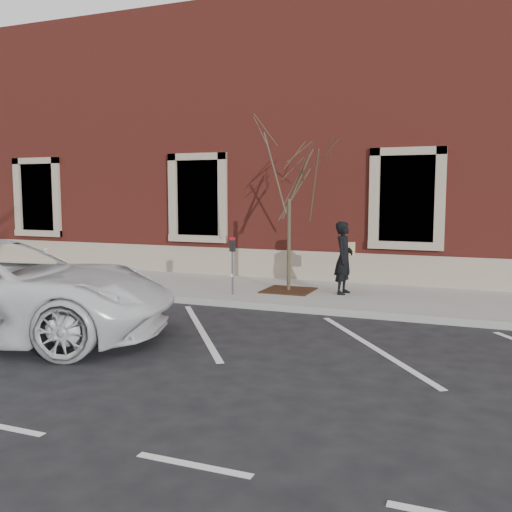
% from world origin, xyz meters
% --- Properties ---
extents(ground, '(120.00, 120.00, 0.00)m').
position_xyz_m(ground, '(0.00, 0.00, 0.00)').
color(ground, '#28282B').
rests_on(ground, ground).
extents(sidewalk_near, '(40.00, 3.50, 0.15)m').
position_xyz_m(sidewalk_near, '(0.00, 1.75, 0.07)').
color(sidewalk_near, '#999690').
rests_on(sidewalk_near, ground).
extents(curb_near, '(40.00, 0.12, 0.15)m').
position_xyz_m(curb_near, '(0.00, -0.05, 0.07)').
color(curb_near, '#9E9E99').
rests_on(curb_near, ground).
extents(parking_stripes, '(28.00, 4.40, 0.01)m').
position_xyz_m(parking_stripes, '(0.00, -2.20, 0.00)').
color(parking_stripes, silver).
rests_on(parking_stripes, ground).
extents(building_civic, '(40.00, 8.62, 8.00)m').
position_xyz_m(building_civic, '(0.00, 7.74, 4.00)').
color(building_civic, maroon).
rests_on(building_civic, ground).
extents(man, '(0.47, 0.67, 1.73)m').
position_xyz_m(man, '(1.80, 1.72, 1.01)').
color(man, black).
rests_on(man, sidewalk_near).
extents(parking_meter, '(0.12, 0.09, 1.36)m').
position_xyz_m(parking_meter, '(-0.61, 0.64, 1.09)').
color(parking_meter, '#595B60').
rests_on(parking_meter, sidewalk_near).
extents(tree_grate, '(1.17, 1.17, 0.03)m').
position_xyz_m(tree_grate, '(0.46, 1.60, 0.16)').
color(tree_grate, '#3E2113').
rests_on(tree_grate, sidewalk_near).
extents(sapling, '(2.46, 2.46, 4.10)m').
position_xyz_m(sapling, '(0.46, 1.60, 3.02)').
color(sapling, '#483F2C').
rests_on(sapling, sidewalk_near).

